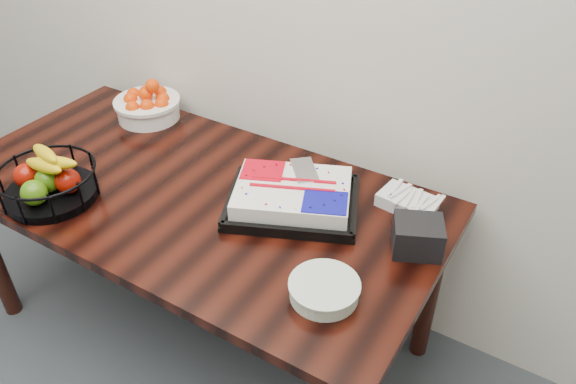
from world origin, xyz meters
The scene contains 7 objects.
table centered at (0.00, 2.00, 0.66)m, with size 1.80×0.90×0.75m.
cake_tray centered at (0.36, 2.11, 0.79)m, with size 0.54×0.49×0.09m.
tangerine_bowl centered at (-0.49, 2.32, 0.83)m, with size 0.28×0.28×0.18m.
fruit_basket centered at (-0.39, 1.71, 0.82)m, with size 0.34×0.34×0.18m.
plate_stack centered at (0.65, 1.80, 0.78)m, with size 0.20×0.20×0.05m.
fork_bag centered at (0.70, 2.31, 0.78)m, with size 0.20×0.14×0.05m.
napkin_box centered at (0.80, 2.12, 0.80)m, with size 0.15×0.13×0.11m, color black.
Camera 1 is at (1.14, 0.80, 1.93)m, focal length 35.00 mm.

